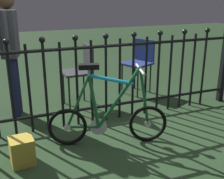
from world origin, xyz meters
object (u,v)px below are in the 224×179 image
object	(u,v)px
display_crate	(22,151)
chair_charcoal	(81,68)
person_visitor	(10,45)
chair_navy	(140,60)
bicycle	(108,116)

from	to	relation	value
display_crate	chair_charcoal	bearing A→B (deg)	52.59
chair_charcoal	person_visitor	distance (m)	0.97
chair_navy	person_visitor	size ratio (longest dim) A/B	0.54
chair_navy	chair_charcoal	xyz separation A→B (m)	(-1.01, -0.21, 0.01)
person_visitor	display_crate	bearing A→B (deg)	-92.46
person_visitor	display_crate	distance (m)	1.44
bicycle	display_crate	world-z (taller)	bicycle
chair_navy	chair_charcoal	bearing A→B (deg)	-168.09
bicycle	chair_charcoal	bearing A→B (deg)	86.96
chair_charcoal	person_visitor	bearing A→B (deg)	-177.94
bicycle	display_crate	xyz separation A→B (m)	(-0.88, -0.06, -0.18)
bicycle	chair_navy	bearing A→B (deg)	52.18
chair_navy	display_crate	world-z (taller)	chair_navy
bicycle	chair_navy	world-z (taller)	bicycle
bicycle	chair_navy	xyz separation A→B (m)	(1.07, 1.38, 0.22)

